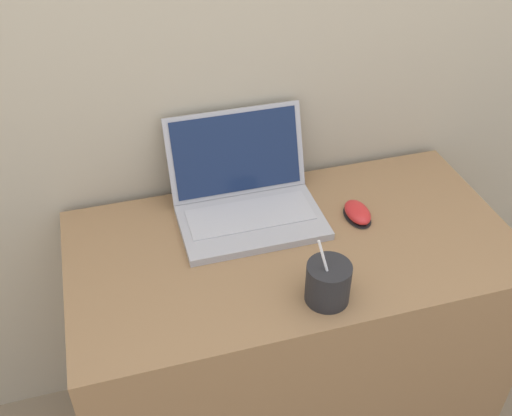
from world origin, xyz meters
name	(u,v)px	position (x,y,z in m)	size (l,w,h in m)	color
desk	(288,342)	(0.00, 0.28, 0.38)	(1.10, 0.57, 0.75)	#936D47
laptop	(246,195)	(-0.08, 0.43, 0.81)	(0.36, 0.30, 0.24)	#ADADB2
drink_cup	(328,282)	(0.01, 0.09, 0.80)	(0.10, 0.10, 0.17)	#232326
computer_mouse	(357,213)	(0.19, 0.33, 0.77)	(0.06, 0.11, 0.03)	black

